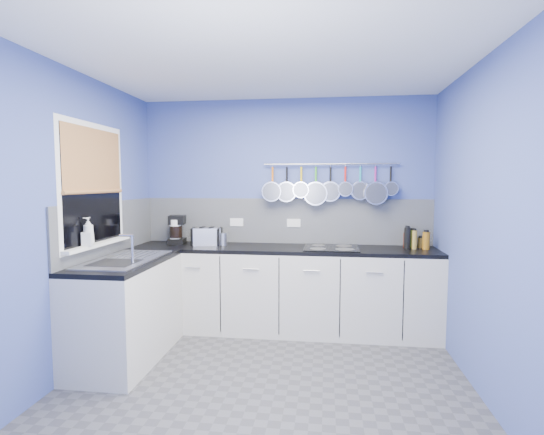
% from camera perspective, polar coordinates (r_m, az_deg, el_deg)
% --- Properties ---
extents(floor, '(3.20, 3.00, 0.02)m').
position_cam_1_polar(floor, '(3.51, -0.84, -22.10)').
color(floor, '#47474C').
rests_on(floor, ground).
extents(ceiling, '(3.20, 3.00, 0.02)m').
position_cam_1_polar(ceiling, '(3.26, -0.90, 21.44)').
color(ceiling, white).
rests_on(ceiling, ground).
extents(wall_back, '(3.20, 0.02, 2.50)m').
position_cam_1_polar(wall_back, '(4.64, 1.83, 0.78)').
color(wall_back, '#415199').
rests_on(wall_back, ground).
extents(wall_front, '(3.20, 0.02, 2.50)m').
position_cam_1_polar(wall_front, '(1.68, -8.42, -6.48)').
color(wall_front, '#415199').
rests_on(wall_front, ground).
extents(wall_left, '(0.02, 3.00, 2.50)m').
position_cam_1_polar(wall_left, '(3.73, -26.14, -0.70)').
color(wall_left, '#415199').
rests_on(wall_left, ground).
extents(wall_right, '(0.02, 3.00, 2.50)m').
position_cam_1_polar(wall_right, '(3.32, 27.83, -1.40)').
color(wall_right, '#415199').
rests_on(wall_right, ground).
extents(backsplash_back, '(3.20, 0.02, 0.50)m').
position_cam_1_polar(backsplash_back, '(4.62, 1.80, -0.48)').
color(backsplash_back, slate).
rests_on(backsplash_back, wall_back).
extents(backsplash_left, '(0.02, 1.80, 0.50)m').
position_cam_1_polar(backsplash_left, '(4.24, -21.36, -1.29)').
color(backsplash_left, slate).
rests_on(backsplash_left, wall_left).
extents(cabinet_run_back, '(3.20, 0.60, 0.86)m').
position_cam_1_polar(cabinet_run_back, '(4.47, 1.41, -10.06)').
color(cabinet_run_back, beige).
rests_on(cabinet_run_back, ground).
extents(worktop_back, '(3.20, 0.60, 0.04)m').
position_cam_1_polar(worktop_back, '(4.37, 1.42, -4.35)').
color(worktop_back, black).
rests_on(worktop_back, cabinet_run_back).
extents(cabinet_run_left, '(0.60, 1.20, 0.86)m').
position_cam_1_polar(cabinet_run_left, '(3.99, -19.45, -12.18)').
color(cabinet_run_left, beige).
rests_on(cabinet_run_left, ground).
extents(worktop_left, '(0.60, 1.20, 0.04)m').
position_cam_1_polar(worktop_left, '(3.88, -19.64, -5.80)').
color(worktop_left, black).
rests_on(worktop_left, cabinet_run_left).
extents(window_frame, '(0.01, 1.00, 1.10)m').
position_cam_1_polar(window_frame, '(3.95, -23.47, 4.03)').
color(window_frame, white).
rests_on(window_frame, wall_left).
extents(window_glass, '(0.01, 0.90, 1.00)m').
position_cam_1_polar(window_glass, '(3.95, -23.41, 4.04)').
color(window_glass, black).
rests_on(window_glass, wall_left).
extents(bamboo_blind, '(0.01, 0.90, 0.55)m').
position_cam_1_polar(bamboo_blind, '(3.95, -23.42, 7.30)').
color(bamboo_blind, '#AB7247').
rests_on(bamboo_blind, wall_left).
extents(window_sill, '(0.10, 0.98, 0.03)m').
position_cam_1_polar(window_sill, '(3.98, -22.91, -3.39)').
color(window_sill, white).
rests_on(window_sill, wall_left).
extents(sink_unit, '(0.50, 0.95, 0.01)m').
position_cam_1_polar(sink_unit, '(3.88, -19.65, -5.46)').
color(sink_unit, silver).
rests_on(sink_unit, worktop_left).
extents(mixer_tap, '(0.12, 0.08, 0.26)m').
position_cam_1_polar(mixer_tap, '(3.63, -18.74, -4.11)').
color(mixer_tap, silver).
rests_on(mixer_tap, worktop_left).
extents(socket_left, '(0.15, 0.01, 0.09)m').
position_cam_1_polar(socket_left, '(4.70, -4.90, -0.65)').
color(socket_left, white).
rests_on(socket_left, backsplash_back).
extents(socket_right, '(0.15, 0.01, 0.09)m').
position_cam_1_polar(socket_right, '(4.60, 3.03, -0.75)').
color(socket_right, white).
rests_on(socket_right, backsplash_back).
extents(pot_rail, '(1.45, 0.02, 0.02)m').
position_cam_1_polar(pot_rail, '(4.55, 8.11, 7.34)').
color(pot_rail, silver).
rests_on(pot_rail, wall_back).
extents(soap_bottle_a, '(0.12, 0.12, 0.24)m').
position_cam_1_polar(soap_bottle_a, '(3.80, -24.05, -1.75)').
color(soap_bottle_a, white).
rests_on(soap_bottle_a, window_sill).
extents(soap_bottle_b, '(0.10, 0.10, 0.17)m').
position_cam_1_polar(soap_bottle_b, '(3.79, -24.21, -2.29)').
color(soap_bottle_b, white).
rests_on(soap_bottle_b, window_sill).
extents(paper_towel, '(0.15, 0.15, 0.27)m').
position_cam_1_polar(paper_towel, '(4.69, -13.22, -1.93)').
color(paper_towel, white).
rests_on(paper_towel, worktop_back).
extents(coffee_maker, '(0.20, 0.22, 0.32)m').
position_cam_1_polar(coffee_maker, '(4.70, -13.04, -1.65)').
color(coffee_maker, black).
rests_on(coffee_maker, worktop_back).
extents(toaster, '(0.33, 0.24, 0.19)m').
position_cam_1_polar(toaster, '(4.56, -8.99, -2.59)').
color(toaster, silver).
rests_on(toaster, worktop_back).
extents(canister, '(0.12, 0.12, 0.13)m').
position_cam_1_polar(canister, '(4.51, -6.82, -2.98)').
color(canister, silver).
rests_on(canister, worktop_back).
extents(hob, '(0.56, 0.49, 0.01)m').
position_cam_1_polar(hob, '(4.31, 8.19, -4.18)').
color(hob, black).
rests_on(hob, worktop_back).
extents(pan_0, '(0.22, 0.12, 0.41)m').
position_cam_1_polar(pan_0, '(4.57, 0.07, 4.81)').
color(pan_0, silver).
rests_on(pan_0, pot_rail).
extents(pan_1, '(0.22, 0.08, 0.41)m').
position_cam_1_polar(pan_1, '(4.55, 2.06, 4.77)').
color(pan_1, silver).
rests_on(pan_1, pot_rail).
extents(pan_2, '(0.18, 0.11, 0.37)m').
position_cam_1_polar(pan_2, '(4.54, 4.06, 5.05)').
color(pan_2, silver).
rests_on(pan_2, pot_rail).
extents(pan_3, '(0.26, 0.09, 0.45)m').
position_cam_1_polar(pan_3, '(4.53, 6.07, 4.52)').
color(pan_3, silver).
rests_on(pan_3, pot_rail).
extents(pan_4, '(0.22, 0.06, 0.41)m').
position_cam_1_polar(pan_4, '(4.53, 8.08, 4.78)').
color(pan_4, silver).
rests_on(pan_4, pot_rail).
extents(pan_5, '(0.16, 0.10, 0.35)m').
position_cam_1_polar(pan_5, '(4.54, 10.10, 5.11)').
color(pan_5, silver).
rests_on(pan_5, pot_rail).
extents(pan_6, '(0.20, 0.07, 0.39)m').
position_cam_1_polar(pan_6, '(4.55, 12.10, 4.85)').
color(pan_6, silver).
rests_on(pan_6, pot_rail).
extents(pan_7, '(0.25, 0.12, 0.44)m').
position_cam_1_polar(pan_7, '(4.56, 14.09, 4.49)').
color(pan_7, silver).
rests_on(pan_7, pot_rail).
extents(pan_8, '(0.15, 0.09, 0.34)m').
position_cam_1_polar(pan_8, '(4.58, 16.08, 5.05)').
color(pan_8, silver).
rests_on(pan_8, pot_rail).
extents(condiment_0, '(0.07, 0.07, 0.11)m').
position_cam_1_polar(condiment_0, '(4.57, 19.85, -3.31)').
color(condiment_0, brown).
rests_on(condiment_0, worktop_back).
extents(condiment_1, '(0.07, 0.07, 0.19)m').
position_cam_1_polar(condiment_1, '(4.53, 18.72, -2.82)').
color(condiment_1, '#3F721E').
rests_on(condiment_1, worktop_back).
extents(condiment_2, '(0.06, 0.06, 0.16)m').
position_cam_1_polar(condiment_2, '(4.52, 18.06, -3.01)').
color(condiment_2, '#4C190C').
rests_on(condiment_2, worktop_back).
extents(condiment_3, '(0.07, 0.07, 0.18)m').
position_cam_1_polar(condiment_3, '(4.48, 20.52, -3.02)').
color(condiment_3, '#8C5914').
rests_on(condiment_3, worktop_back).
extents(condiment_4, '(0.05, 0.05, 0.19)m').
position_cam_1_polar(condiment_4, '(4.46, 19.07, -2.93)').
color(condiment_4, olive).
rests_on(condiment_4, worktop_back).
extents(condiment_5, '(0.07, 0.07, 0.22)m').
position_cam_1_polar(condiment_5, '(4.44, 18.19, -2.76)').
color(condiment_5, black).
rests_on(condiment_5, worktop_back).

